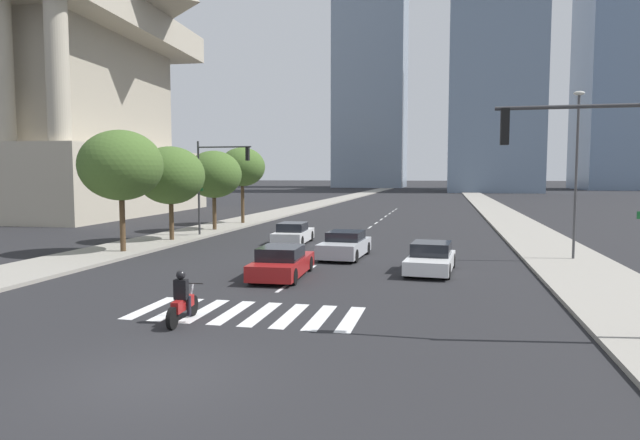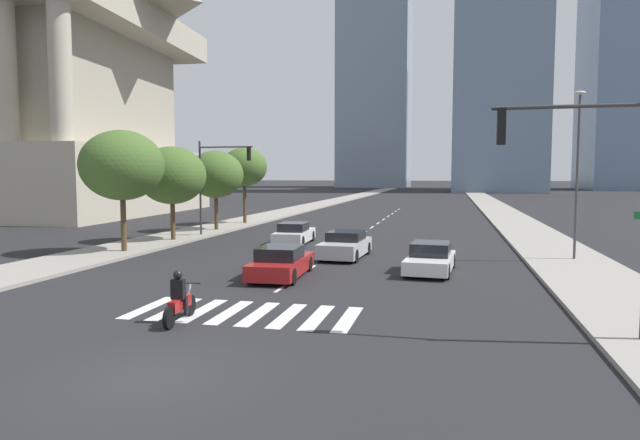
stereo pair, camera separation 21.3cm
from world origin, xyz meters
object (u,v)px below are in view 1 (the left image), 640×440
sedan_red_1 (282,263)px  street_tree_nearest (121,165)px  street_tree_third (214,174)px  sedan_white_0 (293,234)px  traffic_signal_near (593,170)px  sedan_white_3 (431,259)px  motorcycle_lead (183,302)px  sedan_silver_2 (345,245)px  street_tree_fourth (242,167)px  street_tree_second (171,175)px  traffic_signal_far (217,172)px  street_lamp_east (577,163)px

sedan_red_1 → street_tree_nearest: 11.70m
street_tree_nearest → street_tree_third: size_ratio=1.10×
sedan_white_0 → traffic_signal_near: traffic_signal_near is taller
traffic_signal_near → street_tree_nearest: size_ratio=0.96×
sedan_white_0 → sedan_white_3: sedan_white_0 is taller
street_tree_third → street_tree_nearest: bearing=-90.0°
motorcycle_lead → sedan_silver_2: size_ratio=0.47×
traffic_signal_near → street_tree_fourth: 35.01m
street_tree_fourth → street_tree_nearest: bearing=-90.0°
street_tree_second → street_tree_third: bearing=90.0°
traffic_signal_far → street_tree_second: bearing=-118.9°
street_tree_second → street_tree_fourth: 12.36m
sedan_white_0 → street_tree_fourth: size_ratio=0.72×
sedan_red_1 → street_tree_second: (-9.99, 9.89, 3.49)m
street_lamp_east → street_tree_second: bearing=172.6°
motorcycle_lead → traffic_signal_near: size_ratio=0.35×
traffic_signal_near → street_tree_second: (-19.85, 16.50, -0.14)m
sedan_silver_2 → street_tree_third: street_tree_third is taller
motorcycle_lead → street_lamp_east: size_ratio=0.27×
sedan_red_1 → traffic_signal_far: (-8.28, 13.00, 3.75)m
motorcycle_lead → sedan_white_0: 17.94m
traffic_signal_near → street_tree_third: traffic_signal_near is taller
sedan_white_0 → street_tree_nearest: street_tree_nearest is taller
motorcycle_lead → sedan_white_0: bearing=1.0°
traffic_signal_far → sedan_silver_2: bearing=-36.0°
sedan_silver_2 → street_tree_fourth: (-11.52, 16.37, 4.15)m
sedan_red_1 → sedan_white_0: bearing=10.4°
street_tree_nearest → street_tree_second: (0.00, 5.31, -0.52)m
traffic_signal_near → street_lamp_east: street_lamp_east is taller
sedan_red_1 → traffic_signal_near: 12.42m
traffic_signal_near → traffic_signal_far: bearing=-47.2°
street_tree_third → street_tree_fourth: (0.00, 5.81, 0.61)m
sedan_red_1 → sedan_white_3: bearing=-68.9°
street_tree_fourth → traffic_signal_far: bearing=-79.5°
sedan_silver_2 → sedan_white_3: size_ratio=1.02×
traffic_signal_far → street_tree_nearest: (-1.71, -8.42, 0.27)m
motorcycle_lead → sedan_white_0: (-1.72, 17.86, 0.01)m
street_lamp_east → street_tree_second: street_lamp_east is taller
sedan_white_3 → street_tree_second: 17.78m
sedan_red_1 → traffic_signal_near: (9.86, -6.61, 3.63)m
motorcycle_lead → street_tree_nearest: bearing=33.6°
sedan_silver_2 → street_tree_second: street_tree_second is taller
street_tree_nearest → sedan_white_3: bearing=-7.3°
sedan_white_0 → sedan_silver_2: sedan_silver_2 is taller
street_tree_second → traffic_signal_near: bearing=-39.7°
traffic_signal_far → street_tree_fourth: street_tree_fourth is taller
street_tree_second → street_lamp_east: bearing=-7.4°
sedan_white_0 → sedan_silver_2: size_ratio=1.00×
traffic_signal_near → sedan_white_3: bearing=-66.2°
sedan_silver_2 → traffic_signal_far: 12.68m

